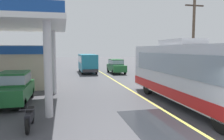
% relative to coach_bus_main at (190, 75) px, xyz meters
% --- Properties ---
extents(ground, '(120.00, 120.00, 0.00)m').
position_rel_coach_bus_main_xyz_m(ground, '(-1.83, 14.72, -1.72)').
color(ground, '#424247').
extents(lane_divider_stripe, '(0.16, 50.00, 0.01)m').
position_rel_coach_bus_main_xyz_m(lane_divider_stripe, '(-1.83, 9.72, -1.72)').
color(lane_divider_stripe, '#D8CC4C').
rests_on(lane_divider_stripe, ground).
extents(wet_puddle_patch, '(2.56, 5.00, 0.01)m').
position_rel_coach_bus_main_xyz_m(wet_puddle_patch, '(-2.96, -2.78, -1.72)').
color(wet_puddle_patch, '#26282D').
rests_on(wet_puddle_patch, ground).
extents(coach_bus_main, '(2.60, 11.04, 3.69)m').
position_rel_coach_bus_main_xyz_m(coach_bus_main, '(0.00, 0.00, 0.00)').
color(coach_bus_main, silver).
rests_on(coach_bus_main, ground).
extents(gas_station_roadside, '(9.10, 11.95, 5.10)m').
position_rel_coach_bus_main_xyz_m(gas_station_roadside, '(-11.17, 6.47, 0.91)').
color(gas_station_roadside, '#194799').
rests_on(gas_station_roadside, ground).
extents(car_at_pump, '(1.70, 4.20, 1.82)m').
position_rel_coach_bus_main_xyz_m(car_at_pump, '(-9.57, 2.57, -0.71)').
color(car_at_pump, '#1E602D').
rests_on(car_at_pump, ground).
extents(minibus_opposing_lane, '(2.04, 6.13, 2.44)m').
position_rel_coach_bus_main_xyz_m(minibus_opposing_lane, '(-3.67, 17.98, -0.25)').
color(minibus_opposing_lane, teal).
rests_on(minibus_opposing_lane, ground).
extents(motorcycle_parked_forecourt, '(0.55, 1.80, 0.92)m').
position_rel_coach_bus_main_xyz_m(motorcycle_parked_forecourt, '(-8.12, -1.72, -1.28)').
color(motorcycle_parked_forecourt, black).
rests_on(motorcycle_parked_forecourt, ground).
extents(car_trailing_behind_bus, '(1.70, 4.20, 1.82)m').
position_rel_coach_bus_main_xyz_m(car_trailing_behind_bus, '(-0.10, 16.46, -0.71)').
color(car_trailing_behind_bus, '#1E602D').
rests_on(car_trailing_behind_bus, ground).
extents(utility_pole_roadside, '(1.80, 0.24, 7.60)m').
position_rel_coach_bus_main_xyz_m(utility_pole_roadside, '(4.72, 6.95, 2.26)').
color(utility_pole_roadside, brown).
rests_on(utility_pole_roadside, ground).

